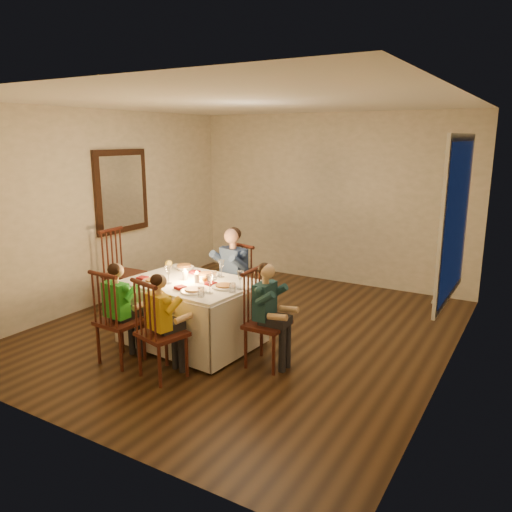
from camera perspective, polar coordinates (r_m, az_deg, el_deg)
The scene contains 26 objects.
ground at distance 6.02m, azimuth -1.18°, elevation -8.40°, with size 5.00×5.00×0.00m, color black.
wall_left at distance 7.10m, azimuth -16.94°, elevation 5.27°, with size 0.02×5.00×2.60m, color silver.
wall_right at distance 4.88m, azimuth 21.81°, elevation 1.40°, with size 0.02×5.00×2.60m, color silver.
wall_back at distance 7.88m, azimuth 8.45°, elevation 6.45°, with size 4.50×0.02×2.60m, color silver.
ceiling at distance 5.60m, azimuth -1.31°, elevation 17.15°, with size 5.00×5.00×0.00m, color white.
dining_table at distance 5.50m, azimuth -7.43°, elevation -4.95°, with size 1.46×1.10×0.69m.
chair_adult at distance 6.19m, azimuth -2.68°, elevation -7.76°, with size 0.40×0.38×0.98m, color #3E1511, non-canonical shape.
chair_near_left at distance 5.39m, azimuth -14.99°, elevation -11.56°, with size 0.40×0.38×0.98m, color #3E1511, non-canonical shape.
chair_near_right at distance 5.01m, azimuth -10.46°, elevation -13.34°, with size 0.40×0.38×0.98m, color #3E1511, non-canonical shape.
chair_end at distance 5.15m, azimuth 1.28°, elevation -12.33°, with size 0.40×0.38×0.98m, color #3E1511, non-canonical shape.
chair_extra at distance 6.96m, azimuth -14.59°, elevation -5.78°, with size 0.44×0.42×1.07m, color #3E1511, non-canonical shape.
adult at distance 6.19m, azimuth -2.68°, elevation -7.76°, with size 0.43×0.39×1.20m, color navy, non-canonical shape.
child_green at distance 5.39m, azimuth -14.99°, elevation -11.56°, with size 0.34×0.31×1.04m, color green, non-canonical shape.
child_yellow at distance 5.01m, azimuth -10.46°, elevation -13.34°, with size 0.33×0.30×1.02m, color gold, non-canonical shape.
child_teal at distance 5.15m, azimuth 1.28°, elevation -12.33°, with size 0.35×0.32×1.06m, color #1B3C44, non-canonical shape.
setting_adult at distance 5.62m, azimuth -5.64°, elevation -2.18°, with size 0.26×0.26×0.02m, color white.
setting_green at distance 5.47m, azimuth -11.58°, elevation -2.84°, with size 0.26×0.26×0.02m, color white.
setting_yellow at distance 5.06m, azimuth -7.15°, elevation -3.98°, with size 0.26×0.26×0.02m, color white.
setting_teal at distance 5.17m, azimuth -3.65°, elevation -3.53°, with size 0.26×0.26×0.02m, color white.
candle_left at distance 5.48m, azimuth -8.11°, elevation -2.24°, with size 0.06×0.06×0.10m, color white.
candle_right at distance 5.36m, azimuth -6.77°, elevation -2.53°, with size 0.06×0.06×0.10m, color white.
squash at distance 6.03m, azimuth -9.94°, elevation -0.89°, with size 0.09×0.09×0.09m, color yellow.
orange_fruit at distance 5.35m, azimuth -5.74°, elevation -2.66°, with size 0.08×0.08×0.08m, color orange.
serving_bowl at distance 5.88m, azimuth -8.22°, elevation -1.39°, with size 0.20×0.20×0.05m, color white.
wall_mirror at distance 7.26m, azimuth -15.12°, elevation 7.14°, with size 0.06×0.95×1.15m.
window_blinds at distance 4.95m, azimuth 21.70°, elevation 3.93°, with size 0.07×1.34×1.54m.
Camera 1 is at (2.95, -4.74, 2.24)m, focal length 35.00 mm.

